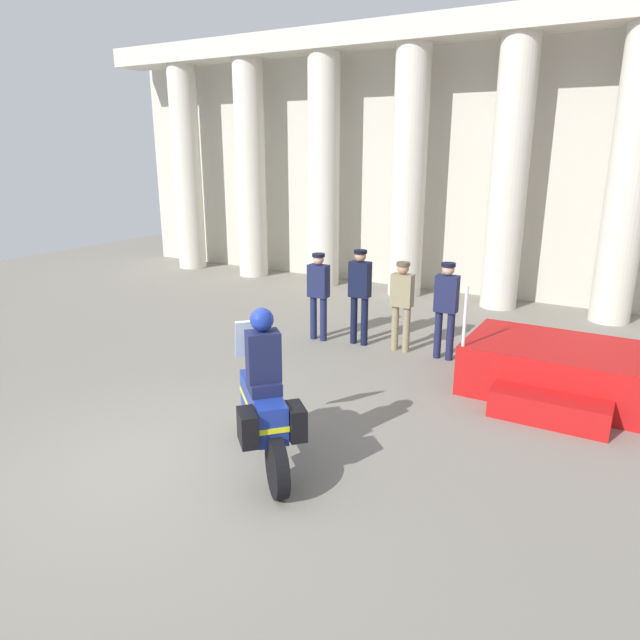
# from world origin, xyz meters

# --- Properties ---
(ground_plane) EXTENTS (28.00, 28.00, 0.00)m
(ground_plane) POSITION_xyz_m (0.00, 0.00, 0.00)
(ground_plane) COLOR gray
(colonnade_backdrop) EXTENTS (18.26, 1.66, 6.39)m
(colonnade_backdrop) POSITION_xyz_m (-0.80, 9.62, 3.46)
(colonnade_backdrop) COLOR beige
(colonnade_backdrop) RESTS_ON ground_plane
(reviewing_stand) EXTENTS (2.78, 2.21, 1.66)m
(reviewing_stand) POSITION_xyz_m (3.61, 4.45, 0.37)
(reviewing_stand) COLOR #B71414
(reviewing_stand) RESTS_ON ground_plane
(officer_in_row_0) EXTENTS (0.39, 0.24, 1.67)m
(officer_in_row_0) POSITION_xyz_m (-0.84, 4.92, 0.99)
(officer_in_row_0) COLOR #191E42
(officer_in_row_0) RESTS_ON ground_plane
(officer_in_row_1) EXTENTS (0.39, 0.24, 1.78)m
(officer_in_row_1) POSITION_xyz_m (-0.05, 5.08, 1.05)
(officer_in_row_1) COLOR black
(officer_in_row_1) RESTS_ON ground_plane
(officer_in_row_2) EXTENTS (0.39, 0.24, 1.63)m
(officer_in_row_2) POSITION_xyz_m (0.77, 5.12, 0.96)
(officer_in_row_2) COLOR #847A5B
(officer_in_row_2) RESTS_ON ground_plane
(officer_in_row_3) EXTENTS (0.39, 0.24, 1.70)m
(officer_in_row_3) POSITION_xyz_m (1.58, 5.11, 1.00)
(officer_in_row_3) COLOR #191E42
(officer_in_row_3) RESTS_ON ground_plane
(motorcycle_with_rider) EXTENTS (1.61, 1.52, 1.90)m
(motorcycle_with_rider) POSITION_xyz_m (0.96, 0.63, 0.79)
(motorcycle_with_rider) COLOR black
(motorcycle_with_rider) RESTS_ON ground_plane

